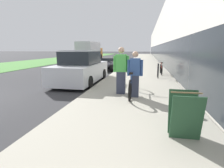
# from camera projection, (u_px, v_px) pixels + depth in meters

# --- Properties ---
(sidewalk_slab) EXTENTS (3.95, 70.00, 0.11)m
(sidewalk_slab) POSITION_uv_depth(u_px,v_px,m) (143.00, 61.00, 24.78)
(sidewalk_slab) COLOR #A39E8E
(sidewalk_slab) RESTS_ON ground
(storefront_facade) EXTENTS (10.01, 70.00, 6.41)m
(storefront_facade) POSITION_uv_depth(u_px,v_px,m) (185.00, 41.00, 30.56)
(storefront_facade) COLOR #BCB7AD
(storefront_facade) RESTS_ON ground
(lawn_strip) EXTENTS (7.70, 70.00, 0.03)m
(lawn_strip) POSITION_uv_depth(u_px,v_px,m) (63.00, 59.00, 31.26)
(lawn_strip) COLOR #478438
(lawn_strip) RESTS_ON ground
(tandem_bicycle) EXTENTS (0.52, 2.60, 0.91)m
(tandem_bicycle) POSITION_uv_depth(u_px,v_px,m) (132.00, 84.00, 6.55)
(tandem_bicycle) COLOR black
(tandem_bicycle) RESTS_ON sidewalk_slab
(person_rider) EXTENTS (0.55, 0.21, 1.61)m
(person_rider) POSITION_uv_depth(u_px,v_px,m) (135.00, 74.00, 6.13)
(person_rider) COLOR #33384C
(person_rider) RESTS_ON sidewalk_slab
(person_bystander) EXTENTS (0.60, 0.23, 1.76)m
(person_bystander) POSITION_uv_depth(u_px,v_px,m) (121.00, 71.00, 6.58)
(person_bystander) COLOR #33384C
(person_bystander) RESTS_ON sidewalk_slab
(bike_rack_hoop) EXTENTS (0.05, 0.60, 0.84)m
(bike_rack_hoop) POSITION_uv_depth(u_px,v_px,m) (158.00, 69.00, 10.32)
(bike_rack_hoop) COLOR black
(bike_rack_hoop) RESTS_ON sidewalk_slab
(cruiser_bike_nearest) EXTENTS (0.52, 1.65, 0.83)m
(cruiser_bike_nearest) POSITION_uv_depth(u_px,v_px,m) (161.00, 69.00, 11.77)
(cruiser_bike_nearest) COLOR black
(cruiser_bike_nearest) RESTS_ON sidewalk_slab
(sandwich_board_sign) EXTENTS (0.56, 0.56, 0.90)m
(sandwich_board_sign) POSITION_uv_depth(u_px,v_px,m) (185.00, 115.00, 3.36)
(sandwich_board_sign) COLOR #23472D
(sandwich_board_sign) RESTS_ON sidewalk_slab
(parked_sedan_curbside) EXTENTS (1.98, 4.50, 1.74)m
(parked_sedan_curbside) POSITION_uv_depth(u_px,v_px,m) (81.00, 69.00, 9.36)
(parked_sedan_curbside) COLOR silver
(parked_sedan_curbside) RESTS_ON ground
(vintage_roadster_curbside) EXTENTS (1.71, 4.05, 0.97)m
(vintage_roadster_curbside) POSITION_uv_depth(u_px,v_px,m) (106.00, 65.00, 15.11)
(vintage_roadster_curbside) COLOR black
(vintage_roadster_curbside) RESTS_ON ground
(moving_truck) EXTENTS (2.50, 7.52, 2.85)m
(moving_truck) POSITION_uv_depth(u_px,v_px,m) (90.00, 51.00, 28.51)
(moving_truck) COLOR orange
(moving_truck) RESTS_ON ground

